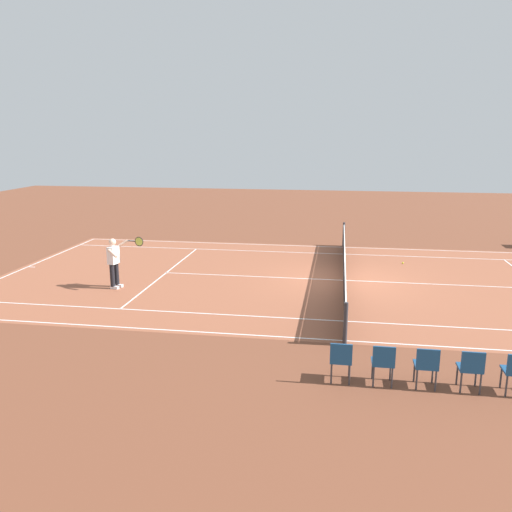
# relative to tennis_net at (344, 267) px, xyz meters

# --- Properties ---
(ground_plane) EXTENTS (60.00, 60.00, 0.00)m
(ground_plane) POSITION_rel_tennis_net_xyz_m (0.00, 0.00, -0.49)
(ground_plane) COLOR brown
(court_slab) EXTENTS (24.20, 11.40, 0.00)m
(court_slab) POSITION_rel_tennis_net_xyz_m (0.00, 0.00, -0.49)
(court_slab) COLOR #935138
(court_slab) RESTS_ON ground_plane
(court_line_markings) EXTENTS (23.85, 11.05, 0.01)m
(court_line_markings) POSITION_rel_tennis_net_xyz_m (0.00, 0.00, -0.49)
(court_line_markings) COLOR white
(court_line_markings) RESTS_ON ground_plane
(tennis_net) EXTENTS (0.10, 11.70, 1.08)m
(tennis_net) POSITION_rel_tennis_net_xyz_m (0.00, 0.00, 0.00)
(tennis_net) COLOR #2D2D33
(tennis_net) RESTS_ON ground_plane
(tennis_player_near) EXTENTS (1.14, 0.77, 1.70)m
(tennis_player_near) POSITION_rel_tennis_net_xyz_m (7.41, 2.09, 0.44)
(tennis_player_near) COLOR black
(tennis_player_near) RESTS_ON ground_plane
(tennis_ball) EXTENTS (0.07, 0.07, 0.07)m
(tennis_ball) POSITION_rel_tennis_net_xyz_m (-2.29, -2.78, -0.46)
(tennis_ball) COLOR #CCE01E
(tennis_ball) RESTS_ON ground_plane
(spectator_chair_2) EXTENTS (0.44, 0.44, 0.88)m
(spectator_chair_2) POSITION_rel_tennis_net_xyz_m (-2.39, 7.74, 0.03)
(spectator_chair_2) COLOR #38383D
(spectator_chair_2) RESTS_ON ground_plane
(spectator_chair_3) EXTENTS (0.44, 0.44, 0.88)m
(spectator_chair_3) POSITION_rel_tennis_net_xyz_m (-1.56, 7.74, 0.03)
(spectator_chair_3) COLOR #38383D
(spectator_chair_3) RESTS_ON ground_plane
(spectator_chair_4) EXTENTS (0.44, 0.44, 0.88)m
(spectator_chair_4) POSITION_rel_tennis_net_xyz_m (-0.73, 7.74, 0.03)
(spectator_chair_4) COLOR #38383D
(spectator_chair_4) RESTS_ON ground_plane
(spectator_chair_5) EXTENTS (0.44, 0.44, 0.88)m
(spectator_chair_5) POSITION_rel_tennis_net_xyz_m (0.10, 7.74, 0.03)
(spectator_chair_5) COLOR #38383D
(spectator_chair_5) RESTS_ON ground_plane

